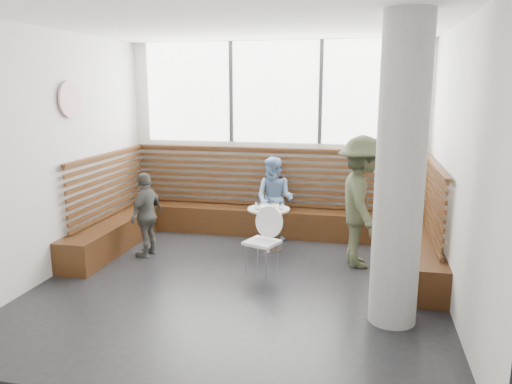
% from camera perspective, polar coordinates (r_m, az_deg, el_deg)
% --- Properties ---
extents(room, '(5.00, 5.00, 3.20)m').
position_cam_1_polar(room, '(6.04, -2.03, 3.67)').
color(room, silver).
rests_on(room, ground).
extents(booth, '(5.00, 2.50, 1.44)m').
position_cam_1_polar(booth, '(7.97, 1.19, -3.04)').
color(booth, '#3A200E').
rests_on(booth, ground).
extents(concrete_column, '(0.50, 0.50, 3.20)m').
position_cam_1_polar(concrete_column, '(5.27, 16.15, 1.95)').
color(concrete_column, gray).
rests_on(concrete_column, ground).
extents(wall_art, '(0.03, 0.50, 0.50)m').
position_cam_1_polar(wall_art, '(7.33, -20.51, 9.89)').
color(wall_art, white).
rests_on(wall_art, room).
extents(cafe_table, '(0.64, 0.64, 0.66)m').
position_cam_1_polar(cafe_table, '(7.62, 1.44, -3.24)').
color(cafe_table, silver).
rests_on(cafe_table, ground).
extents(cafe_chair, '(0.43, 0.42, 0.89)m').
position_cam_1_polar(cafe_chair, '(6.72, 0.82, -4.91)').
color(cafe_chair, white).
rests_on(cafe_chair, ground).
extents(adult_man, '(0.91, 1.30, 1.83)m').
position_cam_1_polar(adult_man, '(7.01, 11.95, -1.12)').
color(adult_man, '#3E432C').
rests_on(adult_man, ground).
extents(child_back, '(0.76, 0.65, 1.36)m').
position_cam_1_polar(child_back, '(8.10, 2.15, -0.80)').
color(child_back, '#6C8EBC').
rests_on(child_back, ground).
extents(child_left, '(0.41, 0.77, 1.25)m').
position_cam_1_polar(child_left, '(7.52, -12.41, -2.53)').
color(child_left, '#53514B').
rests_on(child_left, ground).
extents(plate_near, '(0.20, 0.20, 0.01)m').
position_cam_1_polar(plate_near, '(7.66, 0.95, -1.67)').
color(plate_near, white).
rests_on(plate_near, cafe_table).
extents(plate_far, '(0.19, 0.19, 0.01)m').
position_cam_1_polar(plate_far, '(7.69, 1.98, -1.62)').
color(plate_far, white).
rests_on(plate_far, cafe_table).
extents(glass_left, '(0.07, 0.07, 0.12)m').
position_cam_1_polar(glass_left, '(7.50, 0.19, -1.56)').
color(glass_left, white).
rests_on(glass_left, cafe_table).
extents(glass_mid, '(0.07, 0.07, 0.12)m').
position_cam_1_polar(glass_mid, '(7.54, 1.85, -1.50)').
color(glass_mid, white).
rests_on(glass_mid, cafe_table).
extents(glass_right, '(0.06, 0.06, 0.10)m').
position_cam_1_polar(glass_right, '(7.52, 2.88, -1.60)').
color(glass_right, white).
rests_on(glass_right, cafe_table).
extents(menu_card, '(0.26, 0.22, 0.00)m').
position_cam_1_polar(menu_card, '(7.40, 1.24, -2.19)').
color(menu_card, '#A5C64C').
rests_on(menu_card, cafe_table).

